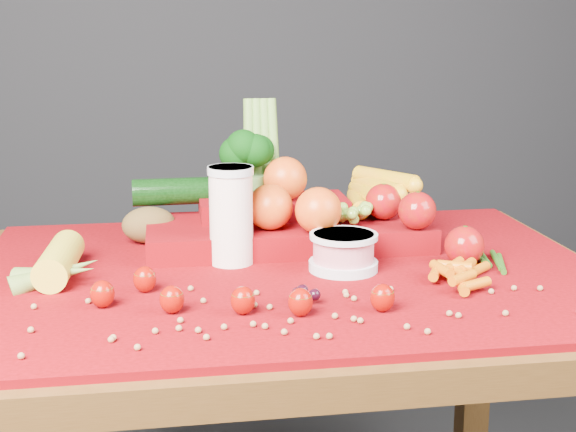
{
  "coord_description": "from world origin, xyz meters",
  "views": [
    {
      "loc": [
        -0.2,
        -1.28,
        1.17
      ],
      "look_at": [
        0.0,
        0.02,
        0.85
      ],
      "focal_mm": 50.0,
      "sensor_mm": 36.0,
      "label": 1
    }
  ],
  "objects": [
    {
      "name": "baby_carrot_pile",
      "position": [
        0.26,
        -0.12,
        0.78
      ],
      "size": [
        0.18,
        0.17,
        0.03
      ],
      "primitive_type": null,
      "color": "#CA5D07",
      "rests_on": "red_cloth"
    },
    {
      "name": "yogurt_bowl",
      "position": [
        0.09,
        -0.02,
        0.8
      ],
      "size": [
        0.12,
        0.12,
        0.06
      ],
      "rotation": [
        0.0,
        0.0,
        -0.35
      ],
      "color": "silver",
      "rests_on": "red_cloth"
    },
    {
      "name": "potato",
      "position": [
        -0.24,
        0.21,
        0.8
      ],
      "size": [
        0.1,
        0.07,
        0.07
      ],
      "primitive_type": "ellipsoid",
      "color": "#543C1A",
      "rests_on": "red_cloth"
    },
    {
      "name": "strawberry_scatter",
      "position": [
        -0.13,
        -0.17,
        0.79
      ],
      "size": [
        0.44,
        0.18,
        0.04
      ],
      "color": "#940E00",
      "rests_on": "red_cloth"
    },
    {
      "name": "red_cloth",
      "position": [
        0.0,
        0.0,
        0.76
      ],
      "size": [
        1.05,
        0.75,
        0.01
      ],
      "primitive_type": "cube",
      "color": "maroon",
      "rests_on": "table"
    },
    {
      "name": "table",
      "position": [
        0.0,
        0.0,
        0.66
      ],
      "size": [
        1.1,
        0.8,
        0.75
      ],
      "color": "#3D250E",
      "rests_on": "ground"
    },
    {
      "name": "corn_ear",
      "position": [
        -0.38,
        -0.01,
        0.78
      ],
      "size": [
        0.19,
        0.24,
        0.06
      ],
      "rotation": [
        0.0,
        0.0,
        1.51
      ],
      "color": "yellow",
      "rests_on": "red_cloth"
    },
    {
      "name": "produce_mound",
      "position": [
        0.04,
        0.16,
        0.82
      ],
      "size": [
        0.6,
        0.36,
        0.27
      ],
      "color": "maroon",
      "rests_on": "red_cloth"
    },
    {
      "name": "green_bean_pile",
      "position": [
        0.35,
        -0.01,
        0.77
      ],
      "size": [
        0.14,
        0.12,
        0.01
      ],
      "primitive_type": null,
      "color": "#255212",
      "rests_on": "red_cloth"
    },
    {
      "name": "dark_grape_cluster",
      "position": [
        -0.0,
        -0.17,
        0.78
      ],
      "size": [
        0.06,
        0.05,
        0.03
      ],
      "primitive_type": null,
      "color": "black",
      "rests_on": "red_cloth"
    },
    {
      "name": "milk_glass",
      "position": [
        -0.09,
        0.05,
        0.85
      ],
      "size": [
        0.08,
        0.08,
        0.17
      ],
      "rotation": [
        0.0,
        0.0,
        0.23
      ],
      "color": "white",
      "rests_on": "red_cloth"
    },
    {
      "name": "soybean_scatter",
      "position": [
        0.0,
        -0.2,
        0.77
      ],
      "size": [
        0.84,
        0.24,
        0.01
      ],
      "primitive_type": null,
      "color": "#9E7144",
      "rests_on": "red_cloth"
    }
  ]
}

